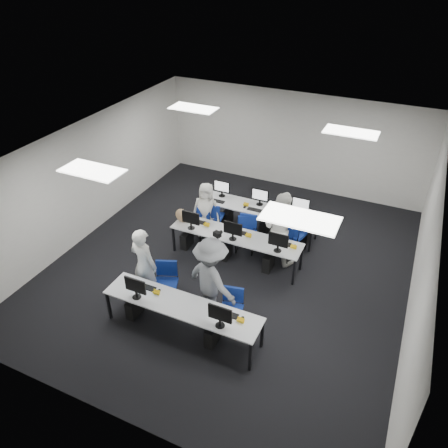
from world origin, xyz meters
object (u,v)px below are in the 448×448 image
at_px(chair_1, 231,317).
at_px(chair_5, 214,222).
at_px(desk_mid, 236,237).
at_px(chair_0, 167,291).
at_px(chair_3, 246,239).
at_px(student_3, 283,223).
at_px(photographer, 211,279).
at_px(student_1, 280,228).
at_px(chair_4, 281,249).
at_px(chair_7, 294,241).
at_px(desk_front, 182,307).
at_px(student_0, 144,264).
at_px(student_2, 206,210).
at_px(chair_6, 246,232).
at_px(chair_2, 200,230).

relative_size(chair_1, chair_5, 0.98).
bearing_deg(desk_mid, chair_0, -110.58).
distance_m(chair_0, chair_3, 2.63).
relative_size(student_3, photographer, 0.90).
xyz_separation_m(chair_5, student_1, (1.93, -0.44, 0.62)).
relative_size(chair_4, student_3, 0.55).
bearing_deg(student_1, chair_7, -103.69).
relative_size(desk_front, student_1, 1.76).
distance_m(desk_mid, photographer, 1.94).
bearing_deg(chair_5, desk_front, -81.80).
height_order(student_0, student_2, student_0).
bearing_deg(chair_7, chair_6, -161.39).
relative_size(chair_6, photographer, 0.46).
xyz_separation_m(student_3, photographer, (-0.61, -2.72, 0.09)).
distance_m(chair_5, student_0, 2.98).
distance_m(desk_front, chair_5, 3.67).
relative_size(chair_3, student_2, 0.61).
bearing_deg(chair_2, student_3, 19.96).
bearing_deg(chair_1, chair_5, 109.59).
xyz_separation_m(chair_4, student_0, (-2.24, -2.50, 0.58)).
height_order(desk_mid, student_0, student_0).
xyz_separation_m(chair_1, student_1, (0.12, 2.55, 0.62)).
distance_m(chair_0, photographer, 1.21).
xyz_separation_m(chair_7, student_3, (-0.26, -0.13, 0.53)).
relative_size(chair_7, student_0, 0.56).
relative_size(chair_4, photographer, 0.50).
distance_m(chair_5, student_3, 1.99).
bearing_deg(desk_mid, chair_1, -68.75).
relative_size(chair_6, student_3, 0.52).
height_order(chair_3, student_1, student_1).
distance_m(student_2, student_3, 2.04).
distance_m(chair_0, student_2, 2.75).
relative_size(chair_2, chair_7, 0.90).
bearing_deg(desk_front, chair_0, 140.17).
bearing_deg(desk_mid, chair_3, 82.97).
height_order(desk_front, chair_5, chair_5).
bearing_deg(chair_4, student_0, -136.21).
bearing_deg(chair_3, student_2, 162.68).
bearing_deg(student_3, desk_front, -97.44).
height_order(chair_3, student_3, student_3).
bearing_deg(chair_2, student_0, -80.44).
bearing_deg(chair_4, chair_0, -129.59).
xyz_separation_m(chair_7, student_0, (-2.40, -2.95, 0.57)).
xyz_separation_m(chair_0, chair_4, (1.75, 2.47, -0.01)).
distance_m(chair_3, chair_5, 1.14).
xyz_separation_m(student_2, student_3, (2.03, 0.11, 0.09)).
distance_m(chair_7, student_2, 2.35).
bearing_deg(chair_6, chair_5, 156.74).
height_order(desk_mid, chair_6, chair_6).
distance_m(chair_7, student_0, 3.85).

